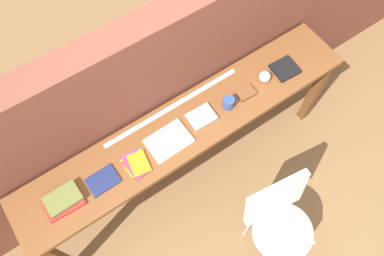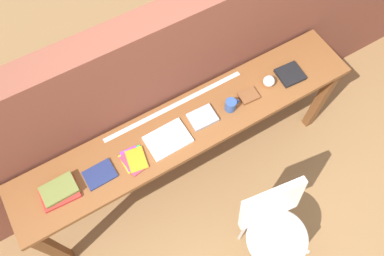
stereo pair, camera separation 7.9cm
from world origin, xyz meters
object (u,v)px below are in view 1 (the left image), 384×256
magazine_cycling (103,181)px  pamphlet_pile_colourful (136,163)px  chair_white_moulded (280,221)px  leather_journal_brown (246,92)px  mug (229,103)px  sports_ball_small (265,77)px  book_open_centre (169,141)px  book_repair_rightmost (285,69)px  book_stack_leftmost (63,200)px

magazine_cycling → pamphlet_pile_colourful: 0.23m
chair_white_moulded → leather_journal_brown: 0.92m
chair_white_moulded → mug: bearing=82.0°
leather_journal_brown → sports_ball_small: size_ratio=1.59×
book_open_centre → sports_ball_small: size_ratio=3.46×
pamphlet_pile_colourful → leather_journal_brown: bearing=1.2°
mug → book_repair_rightmost: (0.52, 0.01, -0.03)m
book_repair_rightmost → book_stack_leftmost: bearing=-176.6°
chair_white_moulded → pamphlet_pile_colourful: pamphlet_pile_colourful is taller
book_open_centre → leather_journal_brown: size_ratio=2.18×
chair_white_moulded → book_open_centre: book_open_centre is taller
chair_white_moulded → magazine_cycling: 1.23m
book_open_centre → book_repair_rightmost: size_ratio=1.61×
leather_journal_brown → sports_ball_small: (0.18, 0.01, 0.03)m
mug → book_stack_leftmost: bearing=178.6°
chair_white_moulded → book_repair_rightmost: bearing=51.7°
book_stack_leftmost → leather_journal_brown: 1.39m
book_stack_leftmost → mug: (1.23, -0.03, 0.02)m
chair_white_moulded → magazine_cycling: size_ratio=4.67×
magazine_cycling → sports_ball_small: (1.31, 0.02, 0.03)m
pamphlet_pile_colourful → mug: (0.75, 0.01, 0.04)m
book_repair_rightmost → mug: bearing=-174.8°
book_open_centre → leather_journal_brown: leather_journal_brown is taller
book_open_centre → sports_ball_small: 0.83m
mug → leather_journal_brown: bearing=4.9°
book_repair_rightmost → leather_journal_brown: bearing=-176.4°
book_stack_leftmost → mug: size_ratio=2.14×
leather_journal_brown → chair_white_moulded: bearing=-104.7°
sports_ball_small → book_repair_rightmost: (0.18, -0.02, -0.03)m
book_stack_leftmost → book_repair_rightmost: size_ratio=1.34×
pamphlet_pile_colourful → book_stack_leftmost: bearing=175.8°
chair_white_moulded → book_open_centre: (-0.38, 0.79, 0.36)m
chair_white_moulded → book_stack_leftmost: 1.44m
chair_white_moulded → leather_journal_brown: (0.27, 0.80, 0.37)m
book_open_centre → pamphlet_pile_colourful: bearing=-178.3°
magazine_cycling → mug: mug is taller
mug → leather_journal_brown: size_ratio=0.85×
pamphlet_pile_colourful → mug: bearing=0.4°
magazine_cycling → book_repair_rightmost: bearing=-1.4°
book_open_centre → mug: bearing=-2.1°
pamphlet_pile_colourful → sports_ball_small: 1.09m
magazine_cycling → leather_journal_brown: (1.14, 0.00, 0.00)m
pamphlet_pile_colourful → book_repair_rightmost: size_ratio=1.12×
book_stack_leftmost → pamphlet_pile_colourful: 0.49m
book_open_centre → leather_journal_brown: bearing=-0.7°
magazine_cycling → pamphlet_pile_colourful: bearing=-5.9°
book_open_centre → book_repair_rightmost: book_repair_rightmost is taller
book_stack_leftmost → book_open_centre: book_stack_leftmost is taller
mug → leather_journal_brown: 0.16m
pamphlet_pile_colourful → book_open_centre: bearing=2.9°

